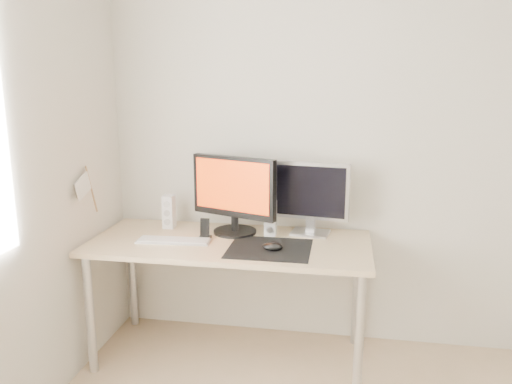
{
  "coord_description": "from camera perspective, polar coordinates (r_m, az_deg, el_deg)",
  "views": [
    {
      "loc": [
        -0.31,
        -1.29,
        1.63
      ],
      "look_at": [
        -0.79,
        1.44,
        1.01
      ],
      "focal_mm": 35.0,
      "sensor_mm": 36.0,
      "label": 1
    }
  ],
  "objects": [
    {
      "name": "wall_back",
      "position": [
        3.08,
        15.68,
        5.05
      ],
      "size": [
        3.5,
        0.0,
        3.5
      ],
      "primitive_type": "plane",
      "rotation": [
        1.57,
        0.0,
        0.0
      ],
      "color": "silver",
      "rests_on": "ground"
    },
    {
      "name": "mousepad",
      "position": [
        2.75,
        1.57,
        -6.47
      ],
      "size": [
        0.45,
        0.4,
        0.0
      ],
      "primitive_type": "cube",
      "color": "black",
      "rests_on": "desk"
    },
    {
      "name": "mouse",
      "position": [
        2.71,
        1.9,
        -6.26
      ],
      "size": [
        0.11,
        0.07,
        0.04
      ],
      "primitive_type": "ellipsoid",
      "color": "black",
      "rests_on": "mousepad"
    },
    {
      "name": "desk",
      "position": [
        2.91,
        -3.02,
        -7.06
      ],
      "size": [
        1.6,
        0.7,
        0.73
      ],
      "color": "#D1B587",
      "rests_on": "ground"
    },
    {
      "name": "main_monitor",
      "position": [
        2.96,
        -2.56,
        -0.01
      ],
      "size": [
        0.53,
        0.33,
        0.47
      ],
      "color": "black",
      "rests_on": "desk"
    },
    {
      "name": "second_monitor",
      "position": [
        2.96,
        6.32,
        -0.33
      ],
      "size": [
        0.45,
        0.19,
        0.43
      ],
      "color": "silver",
      "rests_on": "desk"
    },
    {
      "name": "speaker_left",
      "position": [
        3.15,
        -9.91,
        -2.23
      ],
      "size": [
        0.07,
        0.08,
        0.21
      ],
      "color": "white",
      "rests_on": "desk"
    },
    {
      "name": "speaker_right",
      "position": [
        2.95,
        1.67,
        -3.05
      ],
      "size": [
        0.07,
        0.08,
        0.21
      ],
      "color": "white",
      "rests_on": "desk"
    },
    {
      "name": "keyboard",
      "position": [
        2.9,
        -9.37,
        -5.49
      ],
      "size": [
        0.43,
        0.14,
        0.02
      ],
      "color": "#B9B8BB",
      "rests_on": "desk"
    },
    {
      "name": "phone_dock",
      "position": [
        2.92,
        -5.86,
        -4.63
      ],
      "size": [
        0.07,
        0.06,
        0.12
      ],
      "color": "black",
      "rests_on": "desk"
    },
    {
      "name": "pennant",
      "position": [
        2.95,
        -18.87,
        0.55
      ],
      "size": [
        0.01,
        0.23,
        0.29
      ],
      "color": "#A57F54",
      "rests_on": "wall_left"
    }
  ]
}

